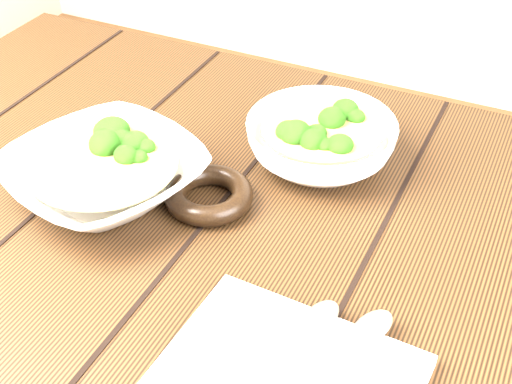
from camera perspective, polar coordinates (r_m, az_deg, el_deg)
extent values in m
cube|color=#37210F|center=(0.89, -2.39, -3.17)|extent=(1.20, 0.80, 0.04)
cube|color=#37210F|center=(1.59, -13.78, -0.58)|extent=(0.07, 0.07, 0.71)
imported|color=silver|center=(0.92, -12.01, 1.32)|extent=(0.30, 0.30, 0.06)
cylinder|color=olive|center=(0.91, -12.17, 2.28)|extent=(0.19, 0.19, 0.00)
ellipsoid|color=#347E1C|center=(0.90, -10.80, 2.50)|extent=(0.04, 0.04, 0.03)
ellipsoid|color=#347E1C|center=(0.93, -10.81, 3.87)|extent=(0.04, 0.04, 0.03)
ellipsoid|color=#347E1C|center=(0.95, -14.17, 3.93)|extent=(0.04, 0.04, 0.03)
ellipsoid|color=#347E1C|center=(0.90, -13.91, 2.11)|extent=(0.04, 0.04, 0.03)
ellipsoid|color=#347E1C|center=(0.87, -12.22, 0.97)|extent=(0.04, 0.04, 0.03)
imported|color=silver|center=(0.96, 5.20, 3.96)|extent=(0.21, 0.21, 0.06)
cylinder|color=olive|center=(0.95, 5.27, 5.03)|extent=(0.16, 0.16, 0.00)
ellipsoid|color=#347E1C|center=(0.95, 6.51, 5.24)|extent=(0.04, 0.03, 0.03)
ellipsoid|color=#347E1C|center=(0.97, 6.80, 5.97)|extent=(0.04, 0.03, 0.03)
ellipsoid|color=#347E1C|center=(0.99, 5.49, 6.79)|extent=(0.04, 0.03, 0.03)
ellipsoid|color=#347E1C|center=(0.96, 4.35, 5.97)|extent=(0.04, 0.03, 0.03)
ellipsoid|color=#347E1C|center=(0.95, 3.03, 5.54)|extent=(0.04, 0.03, 0.03)
ellipsoid|color=#347E1C|center=(0.92, 2.89, 4.35)|extent=(0.04, 0.03, 0.03)
ellipsoid|color=#347E1C|center=(0.92, 5.17, 4.42)|extent=(0.04, 0.03, 0.03)
ellipsoid|color=#347E1C|center=(0.92, 6.99, 4.22)|extent=(0.04, 0.03, 0.03)
torus|color=black|center=(0.90, -3.79, -0.23)|extent=(0.12, 0.12, 0.03)
cylinder|color=#B6B1A1|center=(0.69, 0.86, -14.56)|extent=(0.04, 0.15, 0.01)
ellipsoid|color=#B6B1A1|center=(0.74, 5.11, -9.99)|extent=(0.04, 0.06, 0.01)
cylinder|color=#B6B1A1|center=(0.69, 4.52, -14.76)|extent=(0.06, 0.15, 0.01)
ellipsoid|color=#B6B1A1|center=(0.74, 9.26, -10.58)|extent=(0.05, 0.06, 0.01)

